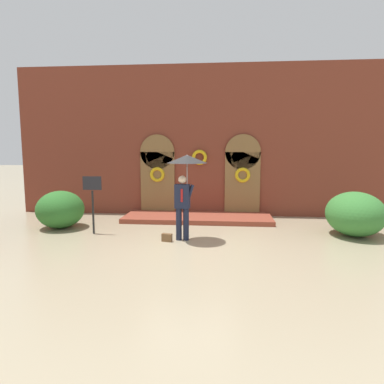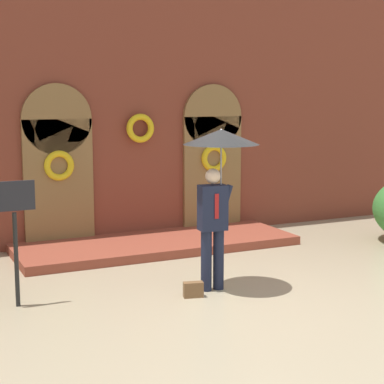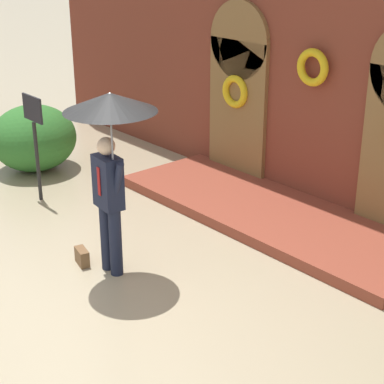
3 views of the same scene
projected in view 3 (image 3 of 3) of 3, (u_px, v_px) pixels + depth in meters
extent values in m
plane|color=tan|center=(101.00, 286.00, 7.91)|extent=(80.00, 80.00, 0.00)
cube|color=brown|center=(331.00, 23.00, 9.39)|extent=(14.00, 0.50, 5.60)
cube|color=brown|center=(237.00, 111.00, 10.94)|extent=(1.30, 0.08, 2.40)
cylinder|color=brown|center=(239.00, 40.00, 10.49)|extent=(1.30, 0.08, 1.30)
torus|color=gold|center=(235.00, 92.00, 10.77)|extent=(0.56, 0.12, 0.56)
torus|color=gold|center=(312.00, 67.00, 9.40)|extent=(0.56, 0.12, 0.56)
cube|color=brown|center=(269.00, 214.00, 9.73)|extent=(5.20, 1.80, 0.16)
cylinder|color=#191E33|center=(107.00, 237.00, 8.16)|extent=(0.16, 0.16, 0.90)
cylinder|color=#191E33|center=(116.00, 242.00, 8.02)|extent=(0.16, 0.16, 0.90)
cube|color=#191E33|center=(108.00, 182.00, 7.80)|extent=(0.42, 0.28, 0.66)
cube|color=#A51919|center=(99.00, 182.00, 7.70)|extent=(0.06, 0.02, 0.36)
sphere|color=beige|center=(106.00, 146.00, 7.62)|extent=(0.22, 0.22, 0.22)
cylinder|color=#191E33|center=(118.00, 179.00, 7.60)|extent=(0.22, 0.09, 0.46)
cylinder|color=gray|center=(113.00, 152.00, 7.54)|extent=(0.02, 0.02, 0.98)
cone|color=black|center=(110.00, 102.00, 7.32)|extent=(1.10, 1.10, 0.22)
cone|color=white|center=(110.00, 101.00, 7.31)|extent=(0.61, 0.61, 0.20)
cube|color=brown|center=(82.00, 257.00, 8.38)|extent=(0.30, 0.18, 0.22)
cylinder|color=black|center=(38.00, 162.00, 10.20)|extent=(0.06, 0.06, 1.30)
cube|color=#232328|center=(32.00, 109.00, 9.87)|extent=(0.56, 0.03, 0.40)
ellipsoid|color=#2D6B28|center=(34.00, 138.00, 11.55)|extent=(1.47, 1.54, 1.19)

